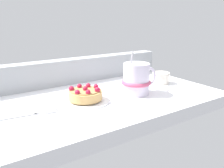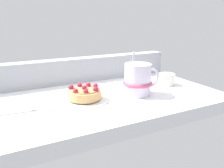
{
  "view_description": "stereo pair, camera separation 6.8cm",
  "coord_description": "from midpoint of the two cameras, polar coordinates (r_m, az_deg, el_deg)",
  "views": [
    {
      "loc": [
        -33.08,
        -57.65,
        23.21
      ],
      "look_at": [
        2.83,
        -3.16,
        4.17
      ],
      "focal_mm": 37.31,
      "sensor_mm": 36.0,
      "label": 1
    },
    {
      "loc": [
        -27.22,
        -61.08,
        23.21
      ],
      "look_at": [
        2.83,
        -3.16,
        4.17
      ],
      "focal_mm": 37.31,
      "sensor_mm": 36.0,
      "label": 2
    }
  ],
  "objects": [
    {
      "name": "ground_plane",
      "position": [
        0.71,
        -0.47,
        -4.42
      ],
      "size": [
        73.62,
        41.66,
        3.85
      ],
      "primitive_type": "cube",
      "color": "white"
    },
    {
      "name": "window_rail_back",
      "position": [
        0.85,
        -6.07,
        3.42
      ],
      "size": [
        72.15,
        5.01,
        8.7
      ],
      "primitive_type": "cube",
      "color": "#9EA3A8",
      "rests_on": "ground_plane"
    },
    {
      "name": "dessert_plate",
      "position": [
        0.66,
        -3.79,
        -3.85
      ],
      "size": [
        13.48,
        13.48,
        0.85
      ],
      "color": "white",
      "rests_on": "ground_plane"
    },
    {
      "name": "raspberry_tart",
      "position": [
        0.66,
        -3.81,
        -2.29
      ],
      "size": [
        9.38,
        9.38,
        3.84
      ],
      "color": "tan",
      "rests_on": "dessert_plate"
    },
    {
      "name": "coffee_mug",
      "position": [
        0.71,
        9.15,
        1.0
      ],
      "size": [
        12.62,
        9.18,
        13.4
      ],
      "color": "silver",
      "rests_on": "ground_plane"
    },
    {
      "name": "dessert_fork",
      "position": [
        0.61,
        -17.91,
        -6.45
      ],
      "size": [
        16.4,
        3.63,
        0.6
      ],
      "color": "#B7B7BC",
      "rests_on": "ground_plane"
    },
    {
      "name": "sugar_bowl",
      "position": [
        0.84,
        15.42,
        1.2
      ],
      "size": [
        6.3,
        6.3,
        4.0
      ],
      "color": "silver",
      "rests_on": "ground_plane"
    }
  ]
}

